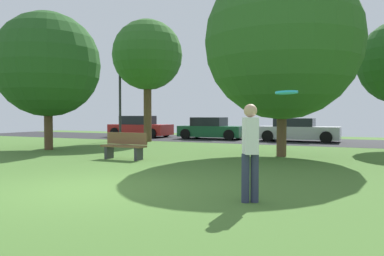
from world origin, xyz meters
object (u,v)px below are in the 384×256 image
at_px(parked_car_red, 140,127).
at_px(park_bench, 125,146).
at_px(person_thrower, 250,148).
at_px(parked_car_green, 211,129).
at_px(oak_tree_left, 282,42).
at_px(birch_tree_lone, 48,65).
at_px(frisbee_disc, 287,92).
at_px(parked_car_silver, 298,131).
at_px(maple_tree_far, 147,55).
at_px(street_lamp_post, 120,102).

relative_size(parked_car_red, park_bench, 2.61).
xyz_separation_m(person_thrower, parked_car_green, (-6.92, 15.66, -0.32)).
xyz_separation_m(oak_tree_left, birch_tree_lone, (-9.73, -1.52, -0.46)).
bearing_deg(parked_car_green, frisbee_disc, -65.64).
bearing_deg(person_thrower, parked_car_red, -171.20).
distance_m(frisbee_disc, parked_car_silver, 17.40).
height_order(birch_tree_lone, park_bench, birch_tree_lone).
distance_m(oak_tree_left, frisbee_disc, 9.57).
bearing_deg(person_thrower, oak_tree_left, 158.07).
height_order(person_thrower, park_bench, person_thrower).
bearing_deg(maple_tree_far, person_thrower, -52.07).
bearing_deg(maple_tree_far, parked_car_red, 127.83).
bearing_deg(park_bench, frisbee_disc, 137.42).
bearing_deg(park_bench, parked_car_red, -59.74).
xyz_separation_m(birch_tree_lone, parked_car_green, (3.74, 9.72, -3.05)).
bearing_deg(birch_tree_lone, parked_car_silver, 46.74).
bearing_deg(street_lamp_post, maple_tree_far, 4.09).
distance_m(oak_tree_left, birch_tree_lone, 9.86).
xyz_separation_m(frisbee_disc, parked_car_red, (-13.13, 17.33, -1.12)).
distance_m(frisbee_disc, park_bench, 8.94).
bearing_deg(parked_car_silver, person_thrower, -84.04).
height_order(frisbee_disc, parked_car_red, frisbee_disc).
xyz_separation_m(oak_tree_left, parked_car_silver, (-0.69, 8.09, -3.52)).
xyz_separation_m(oak_tree_left, person_thrower, (0.94, -7.46, -3.19)).
bearing_deg(oak_tree_left, park_bench, -146.31).
xyz_separation_m(person_thrower, park_bench, (-5.60, 4.35, -0.47)).
relative_size(birch_tree_lone, street_lamp_post, 1.32).
relative_size(maple_tree_far, parked_car_silver, 1.54).
bearing_deg(frisbee_disc, parked_car_red, 127.15).
xyz_separation_m(person_thrower, parked_car_silver, (-1.62, 15.55, -0.32)).
bearing_deg(maple_tree_far, oak_tree_left, -28.30).
relative_size(parked_car_red, street_lamp_post, 0.93).
distance_m(person_thrower, frisbee_disc, 2.05).
relative_size(maple_tree_far, frisbee_disc, 17.96).
bearing_deg(person_thrower, park_bench, -156.94).
distance_m(person_thrower, parked_car_silver, 15.64).
bearing_deg(parked_car_green, oak_tree_left, -53.88).
xyz_separation_m(parked_car_red, parked_car_green, (5.30, -0.03, -0.03)).
height_order(frisbee_disc, parked_car_green, frisbee_disc).
relative_size(frisbee_disc, parked_car_green, 0.09).
relative_size(frisbee_disc, park_bench, 0.24).
height_order(birch_tree_lone, person_thrower, birch_tree_lone).
distance_m(maple_tree_far, frisbee_disc, 17.31).
bearing_deg(birch_tree_lone, parked_car_red, 99.06).
distance_m(person_thrower, street_lamp_post, 16.31).
height_order(parked_car_green, parked_car_silver, parked_car_green).
bearing_deg(street_lamp_post, oak_tree_left, -23.35).
distance_m(maple_tree_far, parked_car_green, 6.10).
height_order(birch_tree_lone, maple_tree_far, maple_tree_far).
bearing_deg(frisbee_disc, parked_car_green, 114.36).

